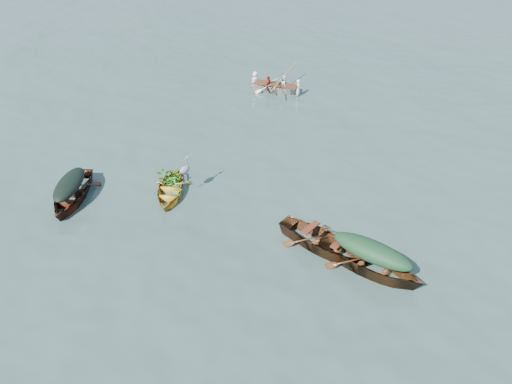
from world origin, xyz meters
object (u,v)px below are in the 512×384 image
(yellow_dinghy, at_px, (170,195))
(open_wooden_boat, at_px, (323,250))
(dark_covered_boat, at_px, (73,200))
(green_tarp_boat, at_px, (369,271))
(heron, at_px, (185,173))
(rowed_boat, at_px, (276,92))

(yellow_dinghy, height_order, open_wooden_boat, open_wooden_boat)
(dark_covered_boat, xyz_separation_m, green_tarp_boat, (8.98, 3.12, 0.00))
(dark_covered_boat, xyz_separation_m, open_wooden_boat, (7.57, 3.06, 0.00))
(yellow_dinghy, relative_size, open_wooden_boat, 0.69)
(open_wooden_boat, distance_m, heron, 5.05)
(dark_covered_boat, height_order, green_tarp_boat, green_tarp_boat)
(dark_covered_boat, distance_m, rowed_boat, 11.15)
(dark_covered_boat, relative_size, open_wooden_boat, 0.89)
(yellow_dinghy, relative_size, dark_covered_boat, 0.78)
(green_tarp_boat, bearing_deg, heron, 92.91)
(rowed_boat, bearing_deg, green_tarp_boat, -151.37)
(green_tarp_boat, xyz_separation_m, rowed_boat, (-9.28, 8.03, 0.00))
(dark_covered_boat, xyz_separation_m, heron, (2.62, 2.55, 0.82))
(green_tarp_boat, relative_size, rowed_boat, 1.15)
(dark_covered_boat, bearing_deg, green_tarp_boat, -17.55)
(heron, bearing_deg, rowed_boat, 71.44)
(yellow_dinghy, distance_m, green_tarp_boat, 6.83)
(green_tarp_boat, bearing_deg, open_wooden_boat, 90.00)
(yellow_dinghy, bearing_deg, green_tarp_boat, -29.44)
(yellow_dinghy, xyz_separation_m, rowed_boat, (-2.51, 8.97, 0.00))
(yellow_dinghy, distance_m, heron, 0.99)
(open_wooden_boat, height_order, rowed_boat, open_wooden_boat)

